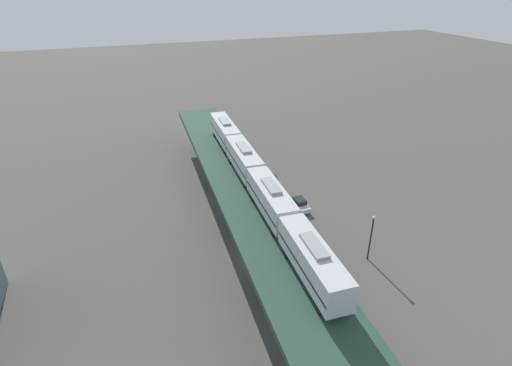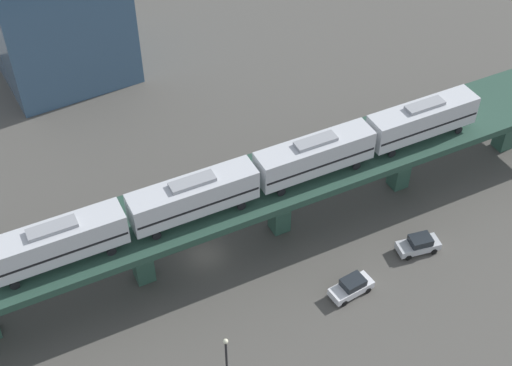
{
  "view_description": "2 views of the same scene",
  "coord_description": "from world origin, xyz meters",
  "views": [
    {
      "loc": [
        15.15,
        40.75,
        34.71
      ],
      "look_at": [
        -1.68,
        -5.0,
        9.16
      ],
      "focal_mm": 28.0,
      "sensor_mm": 36.0,
      "label": 1
    },
    {
      "loc": [
        -44.08,
        19.15,
        55.07
      ],
      "look_at": [
        -1.68,
        -5.0,
        9.16
      ],
      "focal_mm": 50.0,
      "sensor_mm": 36.0,
      "label": 2
    }
  ],
  "objects": [
    {
      "name": "elevated_viaduct",
      "position": [
        -0.01,
        -0.18,
        6.58
      ],
      "size": [
        13.58,
        92.33,
        7.66
      ],
      "color": "#244135",
      "rests_on": "ground"
    },
    {
      "name": "street_lamp",
      "position": [
        -14.33,
        5.02,
        4.11
      ],
      "size": [
        0.44,
        0.44,
        6.94
      ],
      "color": "black",
      "rests_on": "ground"
    },
    {
      "name": "street_car_white",
      "position": [
        -11.28,
        -10.12,
        0.94
      ],
      "size": [
        2.12,
        4.48,
        1.89
      ],
      "color": "silver",
      "rests_on": "ground"
    },
    {
      "name": "subway_train",
      "position": [
        -1.68,
        -5.0,
        10.2
      ],
      "size": [
        5.63,
        49.88,
        4.45
      ],
      "color": "silver",
      "rests_on": "elevated_viaduct"
    },
    {
      "name": "ground_plane",
      "position": [
        0.0,
        0.0,
        0.0
      ],
      "size": [
        400.0,
        400.0,
        0.0
      ],
      "primitive_type": "plane",
      "color": "#4C4944"
    },
    {
      "name": "street_car_silver",
      "position": [
        -10.19,
        -19.21,
        0.94
      ],
      "size": [
        2.72,
        4.69,
        1.89
      ],
      "color": "#B7BABF",
      "rests_on": "ground"
    }
  ]
}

